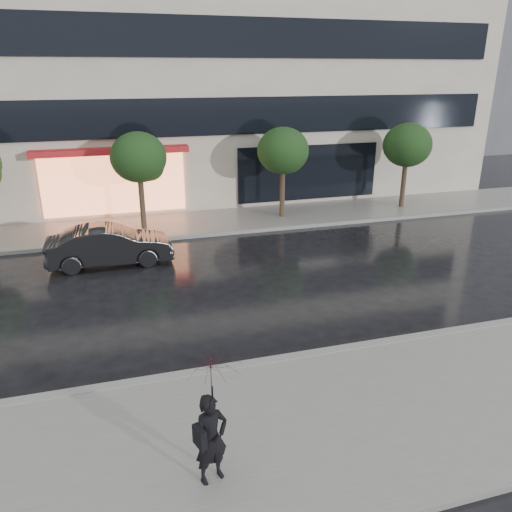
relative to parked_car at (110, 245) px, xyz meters
name	(u,v)px	position (x,y,z in m)	size (l,w,h in m)	color
ground	(300,336)	(4.37, -6.41, -0.68)	(120.00, 120.00, 0.00)	black
sidewalk_near	(362,416)	(4.37, -9.66, -0.62)	(60.00, 4.50, 0.12)	slate
sidewalk_far	(214,221)	(4.37, 3.84, -0.62)	(60.00, 3.50, 0.12)	slate
curb_near	(316,354)	(4.37, -7.41, -0.61)	(60.00, 0.25, 0.14)	gray
curb_far	(223,233)	(4.37, 2.09, -0.61)	(60.00, 0.25, 0.14)	gray
office_building	(178,11)	(4.37, 11.57, 8.33)	(30.00, 12.76, 18.00)	beige
bg_building_right	(473,47)	(30.37, 21.59, 7.32)	(12.00, 12.00, 16.00)	#4C4C54
tree_mid_west	(140,159)	(1.43, 3.62, 2.24)	(2.20, 2.20, 3.99)	#33261C
tree_mid_east	(284,152)	(7.43, 3.62, 2.24)	(2.20, 2.20, 3.99)	#33261C
tree_far_east	(408,147)	(13.43, 3.62, 2.24)	(2.20, 2.20, 3.99)	#33261C
parked_car	(110,245)	(0.00, 0.00, 0.00)	(1.43, 4.11, 1.35)	black
pedestrian_with_umbrella	(212,400)	(1.37, -10.41, 0.91)	(1.15, 1.16, 2.20)	black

